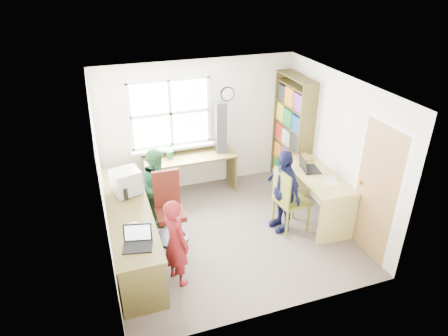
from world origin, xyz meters
name	(u,v)px	position (x,y,z in m)	size (l,w,h in m)	color
room	(228,162)	(0.01, 0.10, 1.22)	(3.64, 3.44, 2.44)	#4E453D
l_desk	(148,237)	(-1.31, -0.28, 0.46)	(2.38, 2.95, 0.75)	brown
right_desk	(318,187)	(1.51, -0.05, 0.60)	(0.75, 1.47, 0.82)	tan
bookshelf	(292,135)	(1.65, 1.19, 1.00)	(0.30, 1.02, 2.10)	brown
swivel_chair	(169,211)	(-0.89, 0.22, 0.48)	(0.52, 0.52, 1.11)	black
wooden_chair	(288,198)	(0.90, -0.19, 0.58)	(0.52, 0.52, 1.08)	olive
crt_monitor	(126,182)	(-1.46, 0.48, 0.94)	(0.47, 0.44, 0.38)	#AEAFB3
laptop_left	(138,241)	(-1.48, -0.80, 0.81)	(0.41, 0.36, 0.24)	black
laptop_right	(307,167)	(1.41, 0.15, 0.88)	(0.35, 0.40, 0.25)	black
speaker_a	(124,193)	(-1.51, 0.33, 0.85)	(0.11, 0.11, 0.20)	black
speaker_b	(122,177)	(-1.49, 0.83, 0.85)	(0.12, 0.12, 0.19)	black
cd_tower	(221,128)	(0.35, 1.43, 1.22)	(0.21, 0.19, 0.94)	black
game_box	(303,158)	(1.53, 0.52, 0.85)	(0.29, 0.29, 0.06)	red
paper_a	(133,229)	(-1.51, -0.45, 0.75)	(0.26, 0.33, 0.00)	beige
paper_b	(330,181)	(1.57, -0.29, 0.82)	(0.28, 0.33, 0.00)	beige
potted_plant	(170,149)	(-0.59, 1.47, 0.91)	(0.18, 0.15, 0.33)	#2D723B
person_red	(176,242)	(-1.00, -0.76, 0.63)	(0.46, 0.30, 1.27)	maroon
person_green	(158,185)	(-0.95, 0.77, 0.64)	(0.62, 0.49, 1.28)	#2A6B33
person_navy	(283,191)	(0.85, -0.12, 0.69)	(0.81, 0.34, 1.38)	#13153C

